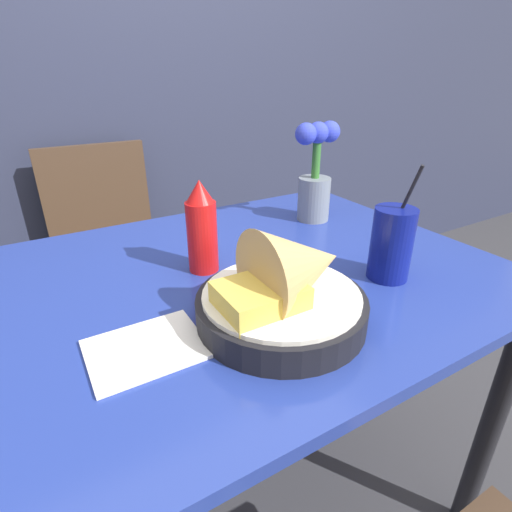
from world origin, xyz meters
TOP-DOWN VIEW (x-y plane):
  - ground_plane at (0.00, 0.00)m, footprint 12.00×12.00m
  - wall_window at (0.00, 1.10)m, footprint 7.00×0.06m
  - dining_table at (0.00, 0.00)m, footprint 1.03×0.84m
  - chair_far_window at (-0.16, 0.88)m, footprint 0.40×0.40m
  - food_basket at (-0.05, -0.20)m, footprint 0.29×0.29m
  - ketchup_bottle at (-0.10, 0.05)m, footprint 0.06×0.06m
  - drink_cup at (0.21, -0.18)m, footprint 0.08×0.08m
  - flower_vase at (0.30, 0.18)m, footprint 0.14×0.09m
  - napkin at (-0.29, -0.16)m, footprint 0.18×0.14m

SIDE VIEW (x-z plane):
  - ground_plane at x=0.00m, z-range 0.00..0.00m
  - chair_far_window at x=-0.16m, z-range 0.08..0.98m
  - dining_table at x=0.00m, z-range 0.27..1.04m
  - napkin at x=-0.29m, z-range 0.77..0.77m
  - food_basket at x=-0.05m, z-range 0.74..0.92m
  - drink_cup at x=0.21m, z-range 0.72..0.96m
  - ketchup_bottle at x=-0.10m, z-range 0.76..0.96m
  - flower_vase at x=0.30m, z-range 0.76..1.03m
  - wall_window at x=0.00m, z-range 0.00..2.60m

